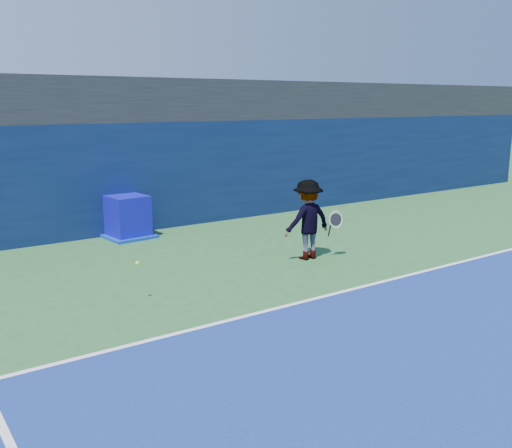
{
  "coord_description": "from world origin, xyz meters",
  "views": [
    {
      "loc": [
        -5.93,
        -4.56,
        3.55
      ],
      "look_at": [
        0.82,
        5.2,
        1.0
      ],
      "focal_mm": 40.0,
      "sensor_mm": 36.0,
      "label": 1
    }
  ],
  "objects": [
    {
      "name": "tennis_player",
      "position": [
        2.28,
        5.24,
        0.92
      ],
      "size": [
        1.36,
        0.76,
        1.83
      ],
      "color": "white",
      "rests_on": "ground"
    },
    {
      "name": "ground",
      "position": [
        0.0,
        0.0,
        0.0
      ],
      "size": [
        80.0,
        80.0,
        0.0
      ],
      "primitive_type": "plane",
      "color": "#295C2C",
      "rests_on": "ground"
    },
    {
      "name": "back_wall_assembly",
      "position": [
        -0.0,
        10.5,
        1.5
      ],
      "size": [
        36.0,
        1.03,
        3.0
      ],
      "color": "#0B1A3E",
      "rests_on": "ground"
    },
    {
      "name": "stadium_band",
      "position": [
        0.0,
        11.5,
        3.6
      ],
      "size": [
        36.0,
        3.0,
        1.2
      ],
      "primitive_type": "cube",
      "color": "black",
      "rests_on": "back_wall_assembly"
    },
    {
      "name": "tennis_ball",
      "position": [
        -2.08,
        4.74,
        0.72
      ],
      "size": [
        0.07,
        0.07,
        0.07
      ],
      "color": "#E1F41B",
      "rests_on": "ground"
    },
    {
      "name": "baseline",
      "position": [
        0.0,
        3.0,
        0.01
      ],
      "size": [
        24.0,
        0.1,
        0.01
      ],
      "primitive_type": "cube",
      "color": "white",
      "rests_on": "ground"
    },
    {
      "name": "equipment_cart",
      "position": [
        -0.3,
        9.57,
        0.51
      ],
      "size": [
        1.28,
        1.28,
        1.13
      ],
      "color": "#0E0BA2",
      "rests_on": "ground"
    }
  ]
}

